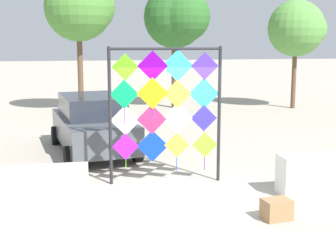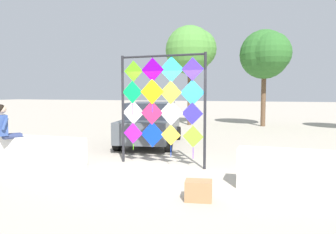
% 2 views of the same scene
% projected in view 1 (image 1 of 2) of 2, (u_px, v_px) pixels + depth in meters
% --- Properties ---
extents(ground, '(120.00, 120.00, 0.00)m').
position_uv_depth(ground, '(183.00, 193.00, 9.46)').
color(ground, '#ADA393').
extents(kite_display_rack, '(2.41, 0.23, 2.94)m').
position_uv_depth(kite_display_rack, '(165.00, 104.00, 9.92)').
color(kite_display_rack, '#232328').
rests_on(kite_display_rack, ground).
extents(parked_car, '(2.46, 4.26, 1.56)m').
position_uv_depth(parked_car, '(93.00, 124.00, 12.81)').
color(parked_car, '#4C5156').
rests_on(parked_car, ground).
extents(cardboard_box_large, '(0.53, 0.42, 0.36)m').
position_uv_depth(cardboard_box_large, '(277.00, 209.00, 8.07)').
color(cardboard_box_large, '#9E754C').
rests_on(cardboard_box_large, ground).
extents(tree_far_right, '(2.82, 2.99, 5.41)m').
position_uv_depth(tree_far_right, '(178.00, 16.00, 20.40)').
color(tree_far_right, brown).
rests_on(tree_far_right, ground).
extents(tree_broadleaf, '(2.93, 2.80, 5.78)m').
position_uv_depth(tree_broadleaf, '(82.00, 7.00, 19.33)').
color(tree_broadleaf, brown).
rests_on(tree_broadleaf, ground).
extents(tree_palm_like, '(2.53, 2.49, 4.80)m').
position_uv_depth(tree_palm_like, '(298.00, 29.00, 20.55)').
color(tree_palm_like, brown).
rests_on(tree_palm_like, ground).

